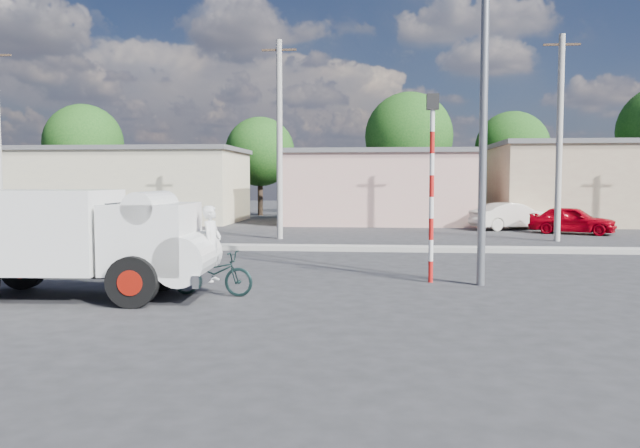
# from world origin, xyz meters

# --- Properties ---
(ground_plane) EXTENTS (120.00, 120.00, 0.00)m
(ground_plane) POSITION_xyz_m (0.00, 0.00, 0.00)
(ground_plane) COLOR #272729
(ground_plane) RESTS_ON ground
(median) EXTENTS (40.00, 0.80, 0.16)m
(median) POSITION_xyz_m (0.00, 8.00, 0.08)
(median) COLOR #99968E
(median) RESTS_ON ground
(truck) EXTENTS (5.38, 2.32, 2.19)m
(truck) POSITION_xyz_m (-4.02, -1.06, 1.21)
(truck) COLOR black
(truck) RESTS_ON ground
(bicycle) EXTENTS (1.84, 0.85, 0.93)m
(bicycle) POSITION_xyz_m (-1.45, -0.58, 0.46)
(bicycle) COLOR black
(bicycle) RESTS_ON ground
(cyclist) EXTENTS (0.45, 0.62, 1.57)m
(cyclist) POSITION_xyz_m (-1.45, -0.58, 0.78)
(cyclist) COLOR silver
(cyclist) RESTS_ON ground
(car_cream) EXTENTS (4.17, 2.77, 1.30)m
(car_cream) POSITION_xyz_m (8.44, 17.69, 0.65)
(car_cream) COLOR beige
(car_cream) RESTS_ON ground
(car_red) EXTENTS (3.92, 2.85, 1.24)m
(car_red) POSITION_xyz_m (10.63, 15.50, 0.62)
(car_red) COLOR #A6000E
(car_red) RESTS_ON ground
(traffic_pole) EXTENTS (0.28, 0.18, 4.36)m
(traffic_pole) POSITION_xyz_m (3.20, 1.50, 2.59)
(traffic_pole) COLOR red
(traffic_pole) RESTS_ON ground
(streetlight) EXTENTS (2.34, 0.22, 9.00)m
(streetlight) POSITION_xyz_m (4.14, 1.20, 4.96)
(streetlight) COLOR slate
(streetlight) RESTS_ON ground
(building_row) EXTENTS (37.80, 7.30, 4.44)m
(building_row) POSITION_xyz_m (1.10, 22.00, 2.13)
(building_row) COLOR beige
(building_row) RESTS_ON ground
(tree_row) EXTENTS (51.24, 7.43, 8.42)m
(tree_row) POSITION_xyz_m (7.45, 28.53, 4.96)
(tree_row) COLOR #38281E
(tree_row) RESTS_ON ground
(utility_poles) EXTENTS (35.40, 0.24, 8.00)m
(utility_poles) POSITION_xyz_m (3.25, 12.00, 4.07)
(utility_poles) COLOR #99968E
(utility_poles) RESTS_ON ground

